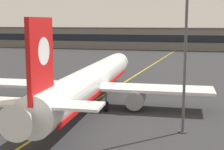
{
  "coord_description": "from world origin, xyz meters",
  "views": [
    {
      "loc": [
        12.67,
        -26.25,
        11.32
      ],
      "look_at": [
        2.41,
        16.26,
        4.32
      ],
      "focal_mm": 54.1,
      "sensor_mm": 36.0,
      "label": 1
    }
  ],
  "objects": [
    {
      "name": "ground_plane",
      "position": [
        0.0,
        0.0,
        0.0
      ],
      "size": [
        400.0,
        400.0,
        0.0
      ],
      "primitive_type": "plane",
      "color": "#2D2D30"
    },
    {
      "name": "taxiway_centreline",
      "position": [
        0.0,
        30.0,
        0.0
      ],
      "size": [
        13.93,
        179.51,
        0.01
      ],
      "primitive_type": "cube",
      "rotation": [
        0.0,
        0.0,
        -0.08
      ],
      "color": "yellow",
      "rests_on": "ground"
    },
    {
      "name": "airliner_foreground",
      "position": [
        -0.47,
        15.76,
        3.37
      ],
      "size": [
        32.14,
        41.48,
        11.65
      ],
      "color": "white",
      "rests_on": "ground"
    },
    {
      "name": "apron_lamp_post",
      "position": [
        11.92,
        7.87,
        7.54
      ],
      "size": [
        2.24,
        0.9,
        14.45
      ],
      "color": "#515156",
      "rests_on": "ground"
    },
    {
      "name": "safety_cone_by_nose_gear",
      "position": [
        0.15,
        32.56,
        0.26
      ],
      "size": [
        0.44,
        0.44,
        0.55
      ],
      "color": "orange",
      "rests_on": "ground"
    },
    {
      "name": "terminal_building",
      "position": [
        -2.93,
        113.18,
        4.39
      ],
      "size": [
        170.09,
        12.4,
        8.76
      ],
      "color": "slate",
      "rests_on": "ground"
    }
  ]
}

